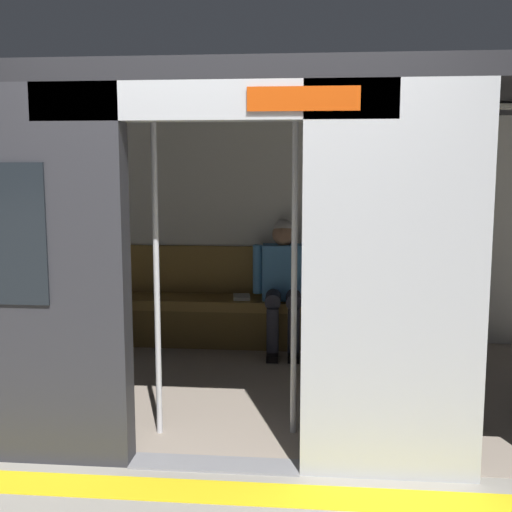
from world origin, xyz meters
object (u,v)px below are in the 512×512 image
(grab_pole_far, at_px, (294,270))
(bench_seat, at_px, (257,310))
(train_car, at_px, (234,189))
(book, at_px, (242,297))
(handbag, at_px, (323,291))
(person_seated, at_px, (284,277))
(grab_pole_door, at_px, (156,270))

(grab_pole_far, bearing_deg, bench_seat, -77.90)
(train_car, bearing_deg, grab_pole_far, 120.41)
(book, relative_size, grab_pole_far, 0.11)
(handbag, bearing_deg, book, -0.14)
(train_car, distance_m, book, 1.54)
(bench_seat, relative_size, person_seated, 2.78)
(bench_seat, distance_m, person_seated, 0.41)
(book, xyz_separation_m, grab_pole_door, (0.27, 2.03, 0.58))
(handbag, xyz_separation_m, grab_pole_door, (1.02, 2.03, 0.51))
(bench_seat, relative_size, grab_pole_far, 1.57)
(train_car, xyz_separation_m, book, (0.08, -1.15, -1.03))
(handbag, bearing_deg, grab_pole_door, 63.42)
(bench_seat, xyz_separation_m, person_seated, (-0.25, 0.05, 0.32))
(person_seated, distance_m, grab_pole_far, 1.92)
(book, relative_size, grab_pole_door, 0.11)
(train_car, bearing_deg, book, -85.82)
(bench_seat, distance_m, grab_pole_door, 2.17)
(book, bearing_deg, person_seated, 160.40)
(bench_seat, relative_size, handbag, 12.47)
(grab_pole_far, bearing_deg, book, -74.13)
(grab_pole_far, bearing_deg, handbag, -95.60)
(handbag, distance_m, book, 0.75)
(book, distance_m, grab_pole_far, 2.11)
(person_seated, bearing_deg, grab_pole_far, 95.09)
(train_car, bearing_deg, handbag, -119.96)
(train_car, relative_size, grab_pole_door, 3.10)
(bench_seat, bearing_deg, person_seated, 167.83)
(book, bearing_deg, grab_pole_door, 74.08)
(person_seated, height_order, grab_pole_far, grab_pole_far)
(train_car, xyz_separation_m, grab_pole_door, (0.35, 0.88, -0.45))
(train_car, height_order, person_seated, train_car)
(train_car, xyz_separation_m, grab_pole_far, (-0.47, 0.80, -0.45))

